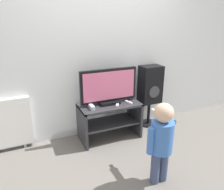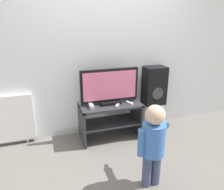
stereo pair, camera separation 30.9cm
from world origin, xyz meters
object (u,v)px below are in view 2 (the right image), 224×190
object	(u,v)px
television	(110,87)
speaker_tower	(154,88)
remote_secondary	(118,105)
radiator	(0,120)
game_console	(91,106)
child	(153,139)
remote_primary	(130,103)

from	to	relation	value
television	speaker_tower	bearing A→B (deg)	8.23
remote_secondary	radiator	distance (m)	1.66
game_console	child	xyz separation A→B (m)	(0.42, -1.05, -0.02)
television	radiator	xyz separation A→B (m)	(-1.54, 0.22, -0.40)
radiator	child	bearing A→B (deg)	-39.14
game_console	remote_primary	distance (m)	0.58
television	game_console	xyz separation A→B (m)	(-0.30, -0.08, -0.23)
remote_secondary	radiator	world-z (taller)	radiator
radiator	remote_secondary	bearing A→B (deg)	-11.75
television	child	world-z (taller)	television
remote_secondary	speaker_tower	size ratio (longest dim) A/B	0.12
speaker_tower	radiator	size ratio (longest dim) A/B	1.15
television	speaker_tower	distance (m)	0.81
remote_primary	remote_secondary	xyz separation A→B (m)	(-0.20, -0.02, 0.00)
speaker_tower	radiator	xyz separation A→B (m)	(-2.33, 0.10, -0.28)
game_console	remote_primary	world-z (taller)	game_console
game_console	radiator	bearing A→B (deg)	166.57
remote_primary	television	bearing A→B (deg)	160.56
game_console	speaker_tower	size ratio (longest dim) A/B	0.15
speaker_tower	remote_secondary	bearing A→B (deg)	-161.92
remote_secondary	radiator	size ratio (longest dim) A/B	0.14
remote_primary	speaker_tower	xyz separation A→B (m)	(0.52, 0.21, 0.12)
game_console	remote_secondary	world-z (taller)	game_console
remote_secondary	television	bearing A→B (deg)	125.63
remote_primary	radiator	xyz separation A→B (m)	(-1.81, 0.32, -0.16)
game_console	speaker_tower	world-z (taller)	speaker_tower
game_console	radiator	distance (m)	1.28
game_console	remote_secondary	size ratio (longest dim) A/B	1.25
game_console	radiator	world-z (taller)	radiator
remote_primary	radiator	distance (m)	1.85
game_console	radiator	xyz separation A→B (m)	(-1.24, 0.30, -0.17)
remote_secondary	remote_primary	bearing A→B (deg)	5.42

